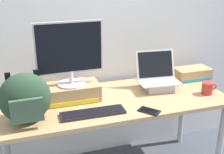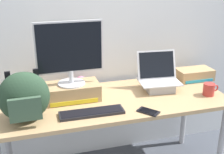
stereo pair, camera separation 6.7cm
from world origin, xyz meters
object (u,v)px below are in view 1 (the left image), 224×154
object	(u,v)px
cell_phone	(149,111)
toner_box_cyan	(192,73)
messenger_backpack	(25,98)
coffee_mug	(208,88)
open_laptop	(158,81)
external_keyboard	(93,113)
plush_toy	(80,82)
toner_box_yellow	(72,92)
desktop_monitor	(70,53)

from	to	relation	value
cell_phone	toner_box_cyan	bearing A→B (deg)	-3.33
messenger_backpack	toner_box_cyan	xyz separation A→B (m)	(1.47, 0.36, -0.12)
coffee_mug	toner_box_cyan	distance (m)	0.35
open_laptop	external_keyboard	distance (m)	0.69
external_keyboard	coffee_mug	distance (m)	0.96
open_laptop	coffee_mug	distance (m)	0.40
plush_toy	toner_box_cyan	distance (m)	1.02
toner_box_yellow	toner_box_cyan	bearing A→B (deg)	5.64
coffee_mug	plush_toy	xyz separation A→B (m)	(-0.95, 0.44, 0.00)
coffee_mug	toner_box_yellow	bearing A→B (deg)	167.88
open_laptop	toner_box_yellow	bearing A→B (deg)	-175.08
plush_toy	toner_box_cyan	bearing A→B (deg)	-5.46
messenger_backpack	toner_box_cyan	world-z (taller)	messenger_backpack
open_laptop	toner_box_cyan	distance (m)	0.42
toner_box_yellow	desktop_monitor	xyz separation A→B (m)	(0.00, -0.00, 0.31)
external_keyboard	toner_box_yellow	bearing A→B (deg)	108.95
open_laptop	coffee_mug	bearing A→B (deg)	-27.74
external_keyboard	plush_toy	size ratio (longest dim) A/B	4.52
plush_toy	toner_box_cyan	world-z (taller)	same
messenger_backpack	cell_phone	distance (m)	0.84
desktop_monitor	toner_box_yellow	bearing A→B (deg)	90.42
toner_box_yellow	external_keyboard	bearing A→B (deg)	-71.86
external_keyboard	plush_toy	distance (m)	0.49
open_laptop	toner_box_cyan	xyz separation A→B (m)	(0.41, 0.12, -0.02)
external_keyboard	toner_box_cyan	world-z (taller)	toner_box_cyan
messenger_backpack	cell_phone	xyz separation A→B (m)	(0.82, -0.12, -0.16)
desktop_monitor	coffee_mug	distance (m)	1.13
desktop_monitor	cell_phone	size ratio (longest dim) A/B	2.98
cell_phone	toner_box_cyan	size ratio (longest dim) A/B	0.52
open_laptop	plush_toy	xyz separation A→B (m)	(-0.61, 0.22, -0.02)
messenger_backpack	cell_phone	bearing A→B (deg)	-9.81
coffee_mug	cell_phone	world-z (taller)	coffee_mug
toner_box_yellow	plush_toy	size ratio (longest dim) A/B	4.16
toner_box_yellow	desktop_monitor	world-z (taller)	desktop_monitor
open_laptop	messenger_backpack	distance (m)	1.09
messenger_backpack	toner_box_cyan	distance (m)	1.52
desktop_monitor	coffee_mug	world-z (taller)	desktop_monitor
desktop_monitor	toner_box_cyan	world-z (taller)	desktop_monitor
desktop_monitor	toner_box_cyan	bearing A→B (deg)	4.58
open_laptop	messenger_backpack	world-z (taller)	messenger_backpack
cell_phone	toner_box_cyan	world-z (taller)	toner_box_cyan
plush_toy	external_keyboard	bearing A→B (deg)	-91.73
coffee_mug	toner_box_cyan	xyz separation A→B (m)	(0.07, 0.34, 0.00)
desktop_monitor	plush_toy	world-z (taller)	desktop_monitor
cell_phone	external_keyboard	bearing A→B (deg)	128.12
toner_box_yellow	plush_toy	bearing A→B (deg)	62.79
desktop_monitor	messenger_backpack	distance (m)	0.47
coffee_mug	toner_box_cyan	bearing A→B (deg)	78.07
plush_toy	cell_phone	bearing A→B (deg)	-57.07
open_laptop	plush_toy	size ratio (longest dim) A/B	3.51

